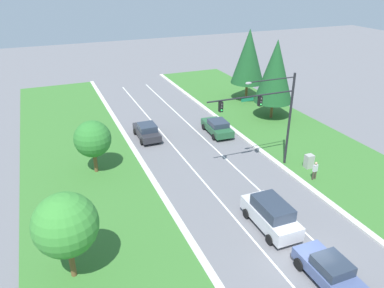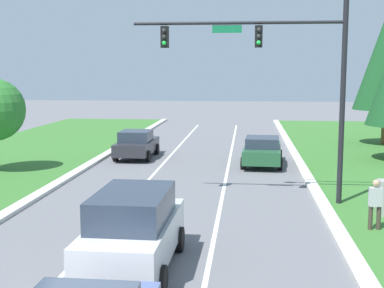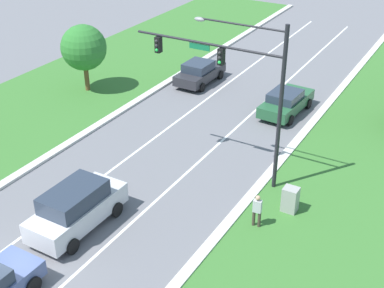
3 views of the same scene
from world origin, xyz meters
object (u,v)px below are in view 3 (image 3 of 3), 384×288
Objects in this scene: pedestrian at (257,210)px; oak_near_left_tree at (84,48)px; forest_sedan at (286,102)px; traffic_signal_mast at (238,76)px; silver_suv at (76,208)px; charcoal_sedan at (200,72)px; utility_cabinet at (290,200)px.

pedestrian is 0.36× the size of oak_near_left_tree.
traffic_signal_mast is at bearing -83.72° from forest_sedan.
pedestrian is (3.21, -11.82, 0.14)m from forest_sedan.
silver_suv is 2.89× the size of pedestrian.
forest_sedan is (-0.46, 8.45, -4.75)m from traffic_signal_mast.
charcoal_sedan reaches higher than utility_cabinet.
charcoal_sedan reaches higher than forest_sedan.
pedestrian is (10.47, -13.51, 0.12)m from charcoal_sedan.
pedestrian reaches higher than utility_cabinet.
utility_cabinet is 2.05m from pedestrian.
forest_sedan is 16.23m from silver_suv.
forest_sedan reaches higher than utility_cabinet.
charcoal_sedan is 2.66× the size of pedestrian.
oak_near_left_tree is at bearing 159.61° from utility_cabinet.
forest_sedan is at bearing 14.76° from oak_near_left_tree.
silver_suv is at bearing -51.88° from oak_near_left_tree.
charcoal_sedan is at bearing 170.05° from forest_sedan.
charcoal_sedan is at bearing 127.31° from traffic_signal_mast.
charcoal_sedan is 0.92× the size of silver_suv.
pedestrian is at bearing -50.84° from traffic_signal_mast.
forest_sedan is 3.64× the size of utility_cabinet.
utility_cabinet is (4.08, -9.99, -0.14)m from forest_sedan.
charcoal_sedan is 17.84m from silver_suv.
silver_suv is at bearing 23.26° from pedestrian.
forest_sedan is at bearing -81.46° from pedestrian.
forest_sedan is at bearing 112.24° from utility_cabinet.
silver_suv is 9.72m from utility_cabinet.
oak_near_left_tree is at bearing -138.84° from charcoal_sedan.
traffic_signal_mast reaches higher than oak_near_left_tree.
charcoal_sedan is at bearing 40.54° from oak_near_left_tree.
charcoal_sedan is at bearing 102.20° from silver_suv.
oak_near_left_tree is (-13.34, -3.51, 2.36)m from forest_sedan.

